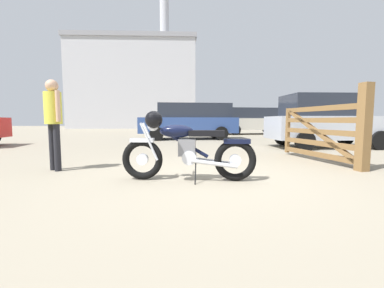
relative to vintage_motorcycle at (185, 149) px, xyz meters
The scene contains 9 objects.
ground_plane 0.68m from the vintage_motorcycle, 32.70° to the left, with size 80.00×80.00×0.00m, color gray.
vintage_motorcycle is the anchor object (origin of this frame).
timber_gate 3.46m from the vintage_motorcycle, 25.45° to the left, with size 0.53×2.53×1.60m.
bystander 2.60m from the vintage_motorcycle, 158.76° to the left, with size 0.37×0.32×1.66m.
pale_sedan_back 8.80m from the vintage_motorcycle, 86.97° to the left, with size 4.80×2.20×1.74m.
white_estate_far 12.49m from the vintage_motorcycle, 90.73° to the left, with size 3.94×1.90×1.78m.
blue_hatchback_right 6.74m from the vintage_motorcycle, 43.09° to the left, with size 3.91×1.84×1.78m.
dark_sedan_left 13.94m from the vintage_motorcycle, 70.03° to the left, with size 4.89×2.42×1.74m.
industrial_building 29.64m from the vintage_motorcycle, 100.38° to the left, with size 14.71×8.48×23.15m.
Camera 1 is at (-0.49, -4.15, 0.93)m, focal length 24.01 mm.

